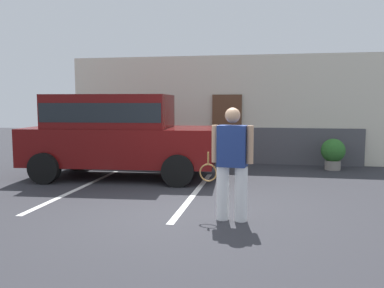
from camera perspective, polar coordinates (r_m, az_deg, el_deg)
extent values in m
plane|color=#2D2D33|center=(6.94, -0.75, -9.70)|extent=(40.00, 40.00, 0.00)
cube|color=silver|center=(9.18, -15.60, -6.02)|extent=(0.12, 4.40, 0.01)
cube|color=silver|center=(8.39, 0.42, -6.92)|extent=(0.12, 4.40, 0.01)
cube|color=beige|center=(12.63, 4.61, 4.89)|extent=(9.80, 0.30, 3.29)
cube|color=#4C4C51|center=(12.50, 4.47, -0.15)|extent=(8.23, 0.10, 1.10)
cube|color=brown|center=(12.43, 4.93, 2.13)|extent=(0.90, 0.06, 2.10)
cube|color=#590C0C|center=(10.14, -9.94, -0.21)|extent=(4.73, 2.24, 0.90)
cube|color=#590C0C|center=(10.16, -11.39, 4.58)|extent=(3.02, 1.97, 0.80)
cube|color=black|center=(10.16, -11.38, 4.47)|extent=(2.97, 1.99, 0.44)
cylinder|color=black|center=(10.81, -0.57, -2.09)|extent=(0.74, 0.31, 0.72)
cylinder|color=black|center=(8.95, -2.01, -3.78)|extent=(0.74, 0.31, 0.72)
cylinder|color=black|center=(11.60, -15.97, -1.78)|extent=(0.74, 0.31, 0.72)
cylinder|color=black|center=(9.88, -20.13, -3.22)|extent=(0.74, 0.31, 0.72)
cylinder|color=white|center=(6.43, 6.94, -7.02)|extent=(0.20, 0.20, 0.87)
cylinder|color=white|center=(6.48, 4.36, -6.88)|extent=(0.20, 0.20, 0.87)
cube|color=navy|center=(6.33, 5.71, -0.28)|extent=(0.47, 0.32, 0.64)
sphere|color=tan|center=(6.30, 5.76, 4.05)|extent=(0.24, 0.24, 0.24)
cylinder|color=tan|center=(6.28, 8.18, -0.10)|extent=(0.11, 0.11, 0.59)
cylinder|color=tan|center=(6.39, 3.28, 0.05)|extent=(0.11, 0.11, 0.59)
torus|color=olive|center=(6.53, 2.30, -4.07)|extent=(0.37, 0.07, 0.37)
cylinder|color=olive|center=(6.49, 2.31, -2.02)|extent=(0.03, 0.03, 0.20)
cylinder|color=gray|center=(11.87, 19.23, -2.83)|extent=(0.42, 0.42, 0.26)
sphere|color=#2D6B28|center=(11.82, 19.30, -0.87)|extent=(0.66, 0.66, 0.66)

